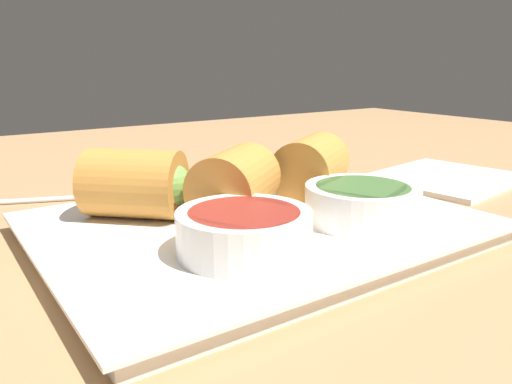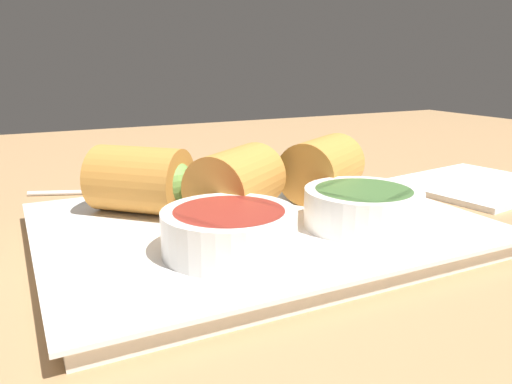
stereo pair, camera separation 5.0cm
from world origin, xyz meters
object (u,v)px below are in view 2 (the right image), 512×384
object	(u,v)px
dipping_bowl_near	(229,229)
spoon	(160,186)
serving_plate	(256,227)
dipping_bowl_far	(363,206)
napkin	(476,185)

from	to	relation	value
dipping_bowl_near	spoon	size ratio (longest dim) A/B	0.54
spoon	serving_plate	bearing A→B (deg)	100.18
spoon	dipping_bowl_far	bearing A→B (deg)	113.23
dipping_bowl_near	dipping_bowl_far	world-z (taller)	same
serving_plate	dipping_bowl_far	bearing A→B (deg)	141.05
napkin	dipping_bowl_far	bearing A→B (deg)	20.54
dipping_bowl_far	spoon	xyz separation A→B (cm)	(9.29, -21.66, -2.33)
serving_plate	napkin	world-z (taller)	serving_plate
spoon	dipping_bowl_near	bearing A→B (deg)	85.55
spoon	napkin	distance (cm)	34.30
serving_plate	dipping_bowl_far	world-z (taller)	dipping_bowl_far
dipping_bowl_far	serving_plate	bearing A→B (deg)	-38.95
serving_plate	spoon	bearing A→B (deg)	-79.82
serving_plate	dipping_bowl_far	xyz separation A→B (cm)	(-6.32, 5.11, 2.27)
serving_plate	dipping_bowl_near	distance (cm)	7.58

